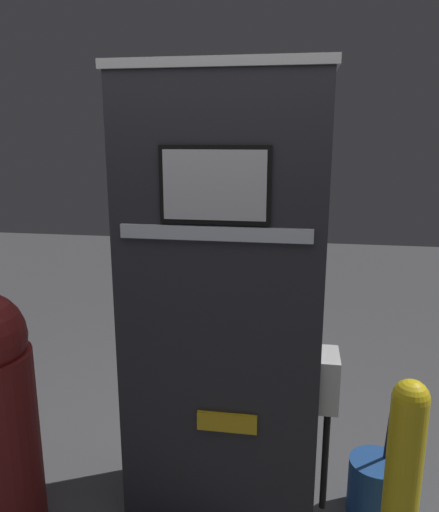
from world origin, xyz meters
The scene contains 3 objects.
gas_pump centered at (0.00, 0.24, 1.11)m, with size 1.03×0.52×2.21m.
safety_bollard centered at (0.81, -0.13, 0.51)m, with size 0.15×0.15×0.97m.
squeegee_bucket centered at (0.79, 0.29, 0.15)m, with size 0.28×0.28×0.67m.
Camera 1 is at (0.35, -2.02, 1.92)m, focal length 35.00 mm.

